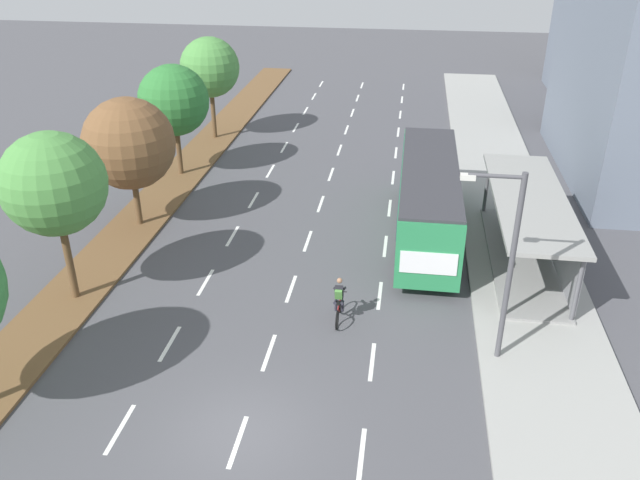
% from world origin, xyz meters
% --- Properties ---
extents(ground_plane, '(140.00, 140.00, 0.00)m').
position_xyz_m(ground_plane, '(0.00, 0.00, 0.00)').
color(ground_plane, '#4C4C51').
extents(median_strip, '(2.60, 52.00, 0.12)m').
position_xyz_m(median_strip, '(-8.30, 20.00, 0.06)').
color(median_strip, brown).
rests_on(median_strip, ground).
extents(sidewalk_right, '(4.50, 52.00, 0.15)m').
position_xyz_m(sidewalk_right, '(9.25, 20.00, 0.07)').
color(sidewalk_right, '#9E9E99').
rests_on(sidewalk_right, ground).
extents(lane_divider_left, '(0.14, 47.62, 0.01)m').
position_xyz_m(lane_divider_left, '(-3.50, 18.31, 0.00)').
color(lane_divider_left, white).
rests_on(lane_divider_left, ground).
extents(lane_divider_center, '(0.14, 47.62, 0.01)m').
position_xyz_m(lane_divider_center, '(0.00, 18.31, 0.00)').
color(lane_divider_center, white).
rests_on(lane_divider_center, ground).
extents(lane_divider_right, '(0.14, 47.62, 0.01)m').
position_xyz_m(lane_divider_right, '(3.50, 18.31, 0.00)').
color(lane_divider_right, white).
rests_on(lane_divider_right, ground).
extents(bus_shelter, '(2.90, 9.99, 2.86)m').
position_xyz_m(bus_shelter, '(9.53, 11.48, 1.87)').
color(bus_shelter, gray).
rests_on(bus_shelter, sidewalk_right).
extents(bus, '(2.54, 11.29, 3.37)m').
position_xyz_m(bus, '(5.25, 13.44, 2.07)').
color(bus, '#28844C').
rests_on(bus, ground).
extents(cyclist, '(0.46, 1.82, 1.71)m').
position_xyz_m(cyclist, '(2.12, 6.06, 0.79)').
color(cyclist, black).
rests_on(cyclist, ground).
extents(median_tree_second, '(3.73, 3.73, 6.51)m').
position_xyz_m(median_tree_second, '(-8.06, 6.07, 4.75)').
color(median_tree_second, brown).
rests_on(median_tree_second, median_strip).
extents(median_tree_third, '(4.13, 4.13, 5.99)m').
position_xyz_m(median_tree_third, '(-8.12, 12.57, 4.04)').
color(median_tree_third, brown).
rests_on(median_tree_third, median_strip).
extents(median_tree_fourth, '(3.79, 3.79, 6.04)m').
position_xyz_m(median_tree_fourth, '(-8.34, 19.07, 4.25)').
color(median_tree_fourth, brown).
rests_on(median_tree_fourth, median_strip).
extents(median_tree_fifth, '(3.68, 3.68, 6.33)m').
position_xyz_m(median_tree_fifth, '(-8.28, 25.57, 4.60)').
color(median_tree_fifth, brown).
rests_on(median_tree_fifth, median_strip).
extents(streetlight, '(1.91, 0.24, 6.50)m').
position_xyz_m(streetlight, '(7.42, 4.53, 3.89)').
color(streetlight, '#4C4C51').
rests_on(streetlight, sidewalk_right).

